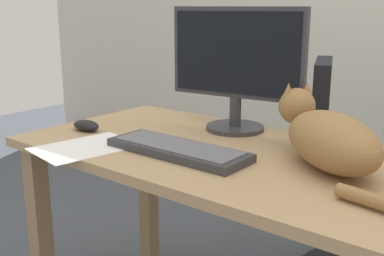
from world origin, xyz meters
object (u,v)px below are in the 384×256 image
(monitor, at_px, (236,64))
(cat, at_px, (328,137))
(keyboard, at_px, (178,149))
(computer_mouse, at_px, (86,125))
(office_chair, at_px, (350,192))

(monitor, height_order, cat, monitor)
(monitor, xyz_separation_m, cat, (0.40, -0.17, -0.15))
(monitor, distance_m, keyboard, 0.40)
(computer_mouse, bearing_deg, keyboard, -0.84)
(monitor, bearing_deg, cat, -22.59)
(office_chair, height_order, monitor, monitor)
(office_chair, height_order, keyboard, office_chair)
(keyboard, relative_size, cat, 0.89)
(keyboard, distance_m, cat, 0.42)
(cat, relative_size, computer_mouse, 4.50)
(monitor, distance_m, computer_mouse, 0.55)
(office_chair, relative_size, cat, 1.86)
(office_chair, height_order, computer_mouse, office_chair)
(computer_mouse, bearing_deg, office_chair, 49.44)
(keyboard, bearing_deg, cat, 23.42)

